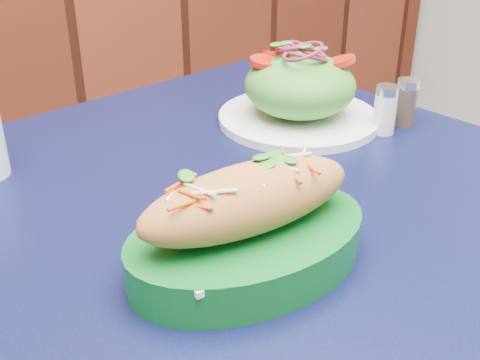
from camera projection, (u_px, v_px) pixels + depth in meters
cafe_table at (242, 263)px, 0.72m from camera, size 0.85×0.85×0.75m
banh_mi_basket at (248, 226)px, 0.55m from camera, size 0.25×0.18×0.11m
salad_plate at (299, 91)px, 0.86m from camera, size 0.23×0.23×0.12m
salt_shaker at (385, 110)px, 0.83m from camera, size 0.03×0.03×0.07m
pepper_shaker at (406, 103)px, 0.86m from camera, size 0.03×0.03×0.07m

